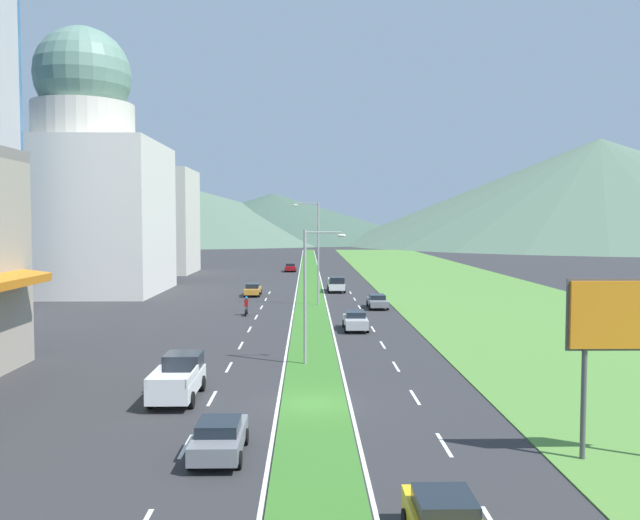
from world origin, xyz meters
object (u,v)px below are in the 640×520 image
Objects in this scene: car_2 at (377,301)px; motorcycle_rider at (246,307)px; car_3 at (355,321)px; pickup_truck_1 at (336,284)px; street_lamp_near at (310,287)px; car_1 at (253,290)px; pickup_truck_0 at (179,378)px; car_6 at (219,437)px; street_lamp_mid at (316,247)px; billboard_roadside at (624,325)px; car_0 at (291,267)px.

motorcycle_rider reaches higher than car_2.
pickup_truck_1 reaches higher than car_3.
car_3 is (3.78, 12.97, -4.04)m from street_lamp_near.
pickup_truck_0 reaches higher than car_1.
car_6 is (-7.25, -28.96, -0.05)m from car_3.
car_1 is (-7.49, 9.13, -5.43)m from street_lamp_mid.
street_lamp_mid reaches higher than billboard_roadside.
car_2 is 16.19m from pickup_truck_1.
motorcycle_rider is at bearing 114.39° from billboard_roadside.
street_lamp_near is 1.23× the size of billboard_roadside.
billboard_roadside reaches higher than car_6.
car_1 is 0.88× the size of pickup_truck_0.
billboard_roadside is at bearing -155.61° from motorcycle_rider.
street_lamp_near is 20.23m from billboard_roadside.
street_lamp_near is 27.91m from car_2.
car_3 is (6.99, -64.62, 0.01)m from car_0.
pickup_truck_0 and pickup_truck_1 have the same top height.
motorcycle_rider is at bearing 177.18° from car_0.
car_3 is at bearing 0.52° from pickup_truck_1.
car_3 is at bearing -14.05° from car_6.
car_1 is 1.07× the size of car_3.
car_6 is at bearing -176.55° from car_1.
pickup_truck_0 is at bearing -11.44° from pickup_truck_1.
car_2 is 43.95m from car_6.
street_lamp_near is at bearing 124.51° from billboard_roadside.
street_lamp_mid is 37.96m from pickup_truck_0.
pickup_truck_1 is 2.70× the size of motorcycle_rider.
pickup_truck_1 is (-0.27, 29.52, 0.20)m from car_3.
street_lamp_near is 42.81m from pickup_truck_1.
car_3 is at bearing 73.74° from street_lamp_near.
pickup_truck_0 is (-6.62, -7.59, -3.84)m from street_lamp_near.
car_6 is 58.90m from pickup_truck_1.
car_6 is at bearing -6.81° from pickup_truck_1.
car_0 reaches higher than car_6.
car_0 is at bearing -169.15° from pickup_truck_1.
car_6 is 0.77× the size of pickup_truck_0.
car_0 is at bearing -0.16° from car_6.
street_lamp_mid is 2.32× the size of car_1.
pickup_truck_1 reaches higher than car_2.
street_lamp_near is 1.78× the size of car_2.
billboard_roadside is 42.41m from motorcycle_rider.
car_2 is 36.91m from pickup_truck_0.
motorcycle_rider is (-2.75, -55.84, -0.03)m from car_0.
billboard_roadside is at bearing -92.62° from car_6.
billboard_roadside is 1.44× the size of car_2.
street_lamp_near is 29.32m from street_lamp_mid.
car_1 is at bearing -130.37° from car_2.
pickup_truck_1 is at bearing 78.17° from street_lamp_mid.
billboard_roadside reaches higher than car_1.
pickup_truck_0 is (-3.15, 8.39, 0.25)m from car_6.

